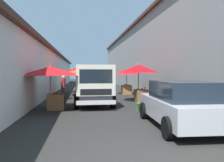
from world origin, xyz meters
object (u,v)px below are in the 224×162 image
object	(u,v)px
fruit_stall_near_left	(51,74)
hatchback_car	(181,104)
fruit_stall_far_right	(78,73)
fruit_stall_far_left	(127,75)
vendor_by_crates	(63,86)
fruit_stall_mid_lane	(82,74)
fruit_stall_near_right	(139,72)
parked_scooter	(80,92)
plastic_stool	(140,105)
delivery_truck	(94,86)

from	to	relation	value
fruit_stall_near_left	hatchback_car	world-z (taller)	fruit_stall_near_left
fruit_stall_far_right	hatchback_car	distance (m)	13.10
fruit_stall_near_left	fruit_stall_far_left	distance (m)	8.47
fruit_stall_near_left	fruit_stall_far_right	bearing A→B (deg)	-6.66
hatchback_car	vendor_by_crates	size ratio (longest dim) A/B	2.56
fruit_stall_near_left	fruit_stall_mid_lane	world-z (taller)	fruit_stall_mid_lane
fruit_stall_near_left	fruit_stall_near_right	size ratio (longest dim) A/B	1.12
fruit_stall_far_right	parked_scooter	world-z (taller)	fruit_stall_far_right
parked_scooter	plastic_stool	xyz separation A→B (m)	(-5.61, -2.55, -0.12)
fruit_stall_near_left	parked_scooter	xyz separation A→B (m)	(4.37, -1.27, -1.19)
fruit_stall_near_left	fruit_stall_mid_lane	distance (m)	6.20
fruit_stall_mid_lane	hatchback_car	xyz separation A→B (m)	(-9.80, -3.08, -0.92)
parked_scooter	fruit_stall_near_left	bearing A→B (deg)	163.78
fruit_stall_near_right	parked_scooter	world-z (taller)	fruit_stall_near_right
fruit_stall_mid_lane	parked_scooter	world-z (taller)	fruit_stall_mid_lane
fruit_stall_far_right	vendor_by_crates	size ratio (longest dim) A/B	1.64
fruit_stall_near_left	plastic_stool	xyz separation A→B (m)	(-1.24, -3.82, -1.31)
fruit_stall_mid_lane	vendor_by_crates	world-z (taller)	fruit_stall_mid_lane
fruit_stall_mid_lane	delivery_truck	bearing A→B (deg)	-173.53
hatchback_car	parked_scooter	bearing A→B (deg)	21.59
plastic_stool	fruit_stall_mid_lane	bearing A→B (deg)	18.34
fruit_stall_far_left	parked_scooter	bearing A→B (deg)	124.78
plastic_stool	fruit_stall_near_right	bearing A→B (deg)	-14.07
fruit_stall_far_left	delivery_truck	bearing A→B (deg)	154.11
fruit_stall_mid_lane	fruit_stall_far_right	size ratio (longest dim) A/B	1.09
fruit_stall_mid_lane	fruit_stall_far_left	xyz separation A→B (m)	(0.86, -3.51, -0.11)
fruit_stall_mid_lane	hatchback_car	world-z (taller)	fruit_stall_mid_lane
delivery_truck	parked_scooter	world-z (taller)	delivery_truck
fruit_stall_near_left	fruit_stall_mid_lane	size ratio (longest dim) A/B	0.98
fruit_stall_far_right	hatchback_car	size ratio (longest dim) A/B	0.64
vendor_by_crates	fruit_stall_near_right	bearing A→B (deg)	-109.75
vendor_by_crates	fruit_stall_far_left	bearing A→B (deg)	-57.80
fruit_stall_near_right	fruit_stall_far_left	bearing A→B (deg)	-2.49
fruit_stall_far_left	fruit_stall_near_left	bearing A→B (deg)	144.54
fruit_stall_near_left	plastic_stool	bearing A→B (deg)	-108.03
hatchback_car	vendor_by_crates	world-z (taller)	vendor_by_crates
fruit_stall_far_right	delivery_truck	bearing A→B (deg)	-173.13
vendor_by_crates	hatchback_car	bearing A→B (deg)	-151.01
fruit_stall_near_right	fruit_stall_near_left	bearing A→B (deg)	116.27
fruit_stall_far_right	plastic_stool	distance (m)	10.56
delivery_truck	plastic_stool	world-z (taller)	delivery_truck
fruit_stall_far_right	vendor_by_crates	bearing A→B (deg)	170.57
parked_scooter	vendor_by_crates	bearing A→B (deg)	112.05
fruit_stall_near_right	parked_scooter	distance (m)	4.21
fruit_stall_far_left	fruit_stall_near_right	xyz separation A→B (m)	(-4.57, 0.20, 0.20)
hatchback_car	fruit_stall_mid_lane	bearing A→B (deg)	17.46
hatchback_car	plastic_stool	distance (m)	2.64
plastic_stool	vendor_by_crates	bearing A→B (deg)	34.78
fruit_stall_near_right	vendor_by_crates	distance (m)	4.85
fruit_stall_far_right	parked_scooter	distance (m)	4.66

